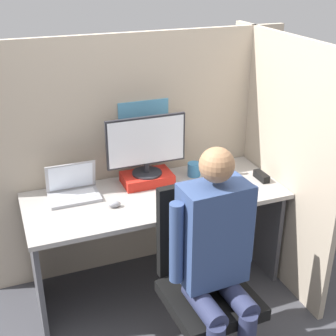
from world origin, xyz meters
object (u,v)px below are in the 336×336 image
object	(u,v)px
carrot_toy	(172,202)
person	(217,255)
laptop	(73,191)
coffee_mug	(194,169)
paper_box	(147,178)
office_chair	(203,275)
monitor	(146,144)
stapler	(261,176)

from	to	relation	value
carrot_toy	person	xyz separation A→B (m)	(-0.00, -0.61, 0.01)
laptop	coffee_mug	size ratio (longest dim) A/B	3.38
paper_box	carrot_toy	distance (m)	0.35
coffee_mug	office_chair	bearing A→B (deg)	-110.03
monitor	office_chair	distance (m)	0.93
stapler	office_chair	world-z (taller)	office_chair
office_chair	person	distance (m)	0.28
person	coffee_mug	bearing A→B (deg)	72.65
monitor	coffee_mug	distance (m)	0.41
person	coffee_mug	distance (m)	0.99
paper_box	stapler	bearing A→B (deg)	-17.18
stapler	carrot_toy	distance (m)	0.70
stapler	coffee_mug	bearing A→B (deg)	150.97
person	carrot_toy	bearing A→B (deg)	89.91
office_chair	coffee_mug	bearing A→B (deg)	69.97
person	paper_box	bearing A→B (deg)	92.92
office_chair	coffee_mug	world-z (taller)	office_chair
carrot_toy	office_chair	size ratio (longest dim) A/B	0.16
paper_box	person	xyz separation A→B (m)	(0.05, -0.95, 0.00)
laptop	person	xyz separation A→B (m)	(0.54, -0.93, -0.01)
carrot_toy	coffee_mug	distance (m)	0.45
paper_box	person	distance (m)	0.95
laptop	stapler	world-z (taller)	laptop
office_chair	coffee_mug	distance (m)	0.87
stapler	person	world-z (taller)	person
stapler	coffee_mug	size ratio (longest dim) A/B	1.49
carrot_toy	office_chair	xyz separation A→B (m)	(0.01, -0.45, -0.23)
carrot_toy	coffee_mug	bearing A→B (deg)	48.80
person	monitor	bearing A→B (deg)	92.92
paper_box	carrot_toy	world-z (taller)	paper_box
stapler	carrot_toy	world-z (taller)	same
carrot_toy	paper_box	bearing A→B (deg)	98.21
paper_box	coffee_mug	distance (m)	0.34
laptop	stapler	size ratio (longest dim) A/B	2.26
stapler	paper_box	bearing A→B (deg)	162.82
office_chair	carrot_toy	bearing A→B (deg)	90.84
monitor	person	size ratio (longest dim) A/B	0.41
monitor	person	bearing A→B (deg)	-87.08
carrot_toy	coffee_mug	size ratio (longest dim) A/B	1.72
paper_box	coffee_mug	xyz separation A→B (m)	(0.34, -0.01, 0.01)
paper_box	monitor	distance (m)	0.24
monitor	coffee_mug	world-z (taller)	monitor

